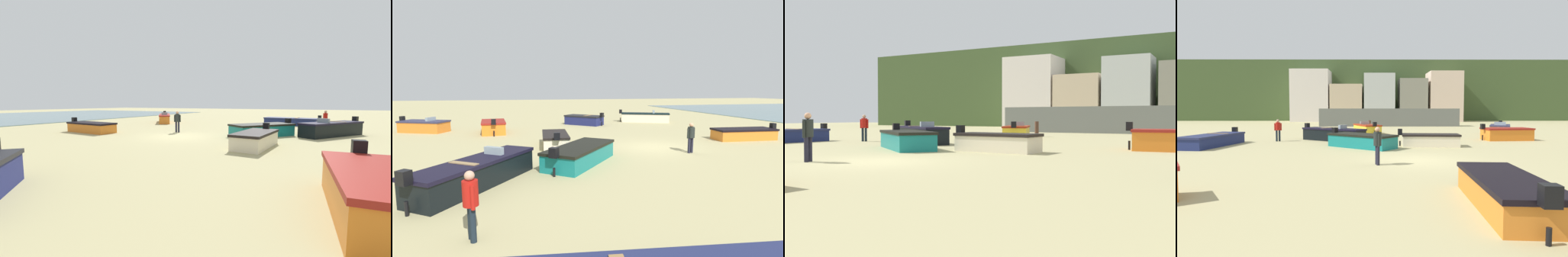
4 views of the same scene
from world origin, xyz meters
TOP-DOWN VIEW (x-y plane):
  - ground_plane at (0.00, 0.00)m, footprint 160.00×160.00m
  - headland_hill at (0.00, 66.00)m, footprint 90.00×32.00m
  - harbor_pier at (0.40, 30.00)m, footprint 19.17×2.40m
  - townhouse_far_left at (-13.47, 47.06)m, footprint 7.06×6.12m
  - townhouse_centre at (-6.71, 47.49)m, footprint 5.95×6.98m
  - townhouse_centre_right at (-0.51, 46.54)m, footprint 5.72×5.08m
  - boat_navy_2 at (-12.28, 5.82)m, footprint 2.34×5.37m
  - boat_yellow_4 at (-2.50, 16.84)m, footprint 2.92×4.52m
  - boat_orange_6 at (8.23, 9.64)m, footprint 3.90×2.05m
  - boat_teal_8 at (-2.70, 5.03)m, footprint 4.49×4.04m
  - boat_cream_9 at (1.65, 5.65)m, footprint 3.94×1.73m
  - boat_black_10 at (-4.94, 9.20)m, footprint 5.07×4.08m
  - mooring_post_near_water at (-2.28, 19.99)m, footprint 0.30×0.30m
  - beach_walker_foreground at (-1.86, -1.15)m, footprint 0.42×0.54m
  - beach_walker_distant at (-8.96, 8.84)m, footprint 0.53×0.43m

SIDE VIEW (x-z plane):
  - ground_plane at x=0.00m, z-range 0.00..0.00m
  - boat_navy_2 at x=-12.28m, z-range -0.15..0.92m
  - boat_cream_9 at x=1.65m, z-range -0.15..0.96m
  - boat_teal_8 at x=-2.70m, z-range -0.15..1.00m
  - boat_yellow_4 at x=-2.50m, z-range -0.15..1.04m
  - boat_orange_6 at x=8.23m, z-range -0.15..1.11m
  - boat_black_10 at x=-4.94m, z-range -0.15..1.12m
  - mooring_post_near_water at x=-2.28m, z-range 0.00..1.14m
  - beach_walker_foreground at x=-1.86m, z-range 0.14..1.76m
  - beach_walker_distant at x=-8.96m, z-range 0.14..1.76m
  - harbor_pier at x=0.40m, z-range 0.00..2.45m
  - townhouse_centre at x=-6.71m, z-range 0.00..7.00m
  - townhouse_centre_right at x=-0.51m, z-range 0.00..9.00m
  - townhouse_far_left at x=-13.47m, z-range 0.00..9.75m
  - headland_hill at x=0.00m, z-range 0.00..12.30m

